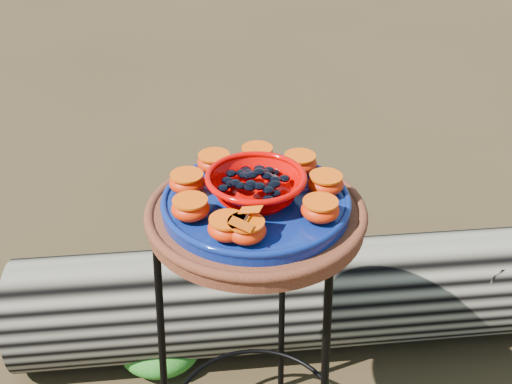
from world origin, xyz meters
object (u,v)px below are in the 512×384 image
(cobalt_plate, at_px, (256,204))
(driftwood_log, at_px, (313,294))
(red_bowl, at_px, (256,187))
(plant_stand, at_px, (256,352))
(terracotta_saucer, at_px, (256,216))

(cobalt_plate, bearing_deg, driftwood_log, 86.52)
(red_bowl, bearing_deg, cobalt_plate, 0.00)
(plant_stand, xyz_separation_m, red_bowl, (0.00, 0.00, 0.43))
(red_bowl, bearing_deg, driftwood_log, 86.52)
(cobalt_plate, bearing_deg, red_bowl, 0.00)
(driftwood_log, bearing_deg, cobalt_plate, -93.48)
(terracotta_saucer, bearing_deg, plant_stand, 0.00)
(cobalt_plate, xyz_separation_m, driftwood_log, (0.03, 0.45, -0.59))
(plant_stand, relative_size, cobalt_plate, 1.94)
(driftwood_log, bearing_deg, plant_stand, -93.48)
(terracotta_saucer, distance_m, red_bowl, 0.07)
(red_bowl, distance_m, driftwood_log, 0.77)
(terracotta_saucer, relative_size, cobalt_plate, 1.17)
(plant_stand, bearing_deg, driftwood_log, 86.52)
(cobalt_plate, xyz_separation_m, red_bowl, (0.00, 0.00, 0.04))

